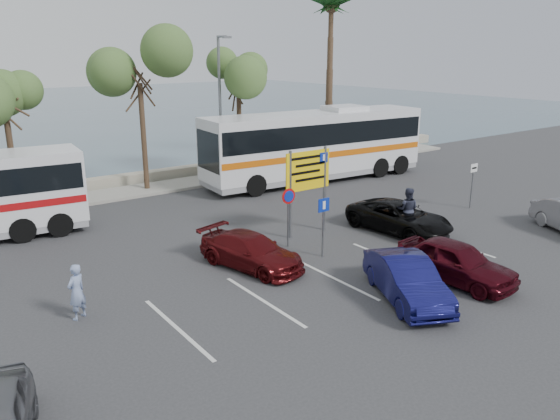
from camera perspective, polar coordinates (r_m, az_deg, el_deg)
ground at (r=20.03m, az=6.37°, el=-5.39°), size 120.00×120.00×0.00m
kerb_strip at (r=31.26m, az=-11.17°, el=2.53°), size 44.00×2.40×0.15m
seawall at (r=32.99m, az=-12.68°, el=3.56°), size 48.00×0.80×0.60m
sea at (r=75.07m, az=-26.60°, el=9.03°), size 140.00×140.00×0.00m
tree_left at (r=28.05m, az=-27.10°, el=11.80°), size 3.20×3.20×7.20m
tree_mid at (r=29.81m, az=-14.57°, el=14.46°), size 3.20×3.20×8.00m
tree_right at (r=32.55m, az=-4.39°, el=14.17°), size 3.20×3.20×7.40m
palm_tree at (r=36.80m, az=5.37°, el=20.17°), size 4.80×4.80×11.20m
street_lamp_right at (r=31.47m, az=-6.22°, el=11.19°), size 0.45×1.15×8.01m
direction_sign at (r=22.25m, az=2.93°, el=3.46°), size 2.20×0.12×3.60m
sign_no_stop at (r=20.88m, az=0.88°, el=0.20°), size 0.60×0.08×2.35m
sign_parking at (r=19.97m, az=4.54°, el=-0.93°), size 0.50×0.07×2.25m
sign_taxi at (r=27.74m, az=19.49°, el=3.00°), size 0.50×0.07×2.20m
lane_markings at (r=18.63m, az=5.84°, el=-7.08°), size 12.02×4.20×0.01m
coach_bus_right at (r=31.92m, az=3.74°, el=6.56°), size 13.81×3.97×4.25m
car_blue at (r=17.21m, az=13.10°, el=-7.07°), size 3.03×4.30×1.34m
car_maroon at (r=19.25m, az=-3.04°, el=-4.31°), size 2.64×4.42×1.20m
car_red at (r=18.97m, az=17.90°, el=-5.14°), size 1.93×4.17×1.38m
suv_black at (r=23.48m, az=12.35°, el=-0.73°), size 2.53×4.78×1.28m
pedestrian_near at (r=16.62m, az=-20.49°, el=-8.01°), size 0.72×0.64×1.65m
pedestrian_far at (r=23.57m, az=13.16°, el=0.05°), size 1.12×1.16×1.88m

